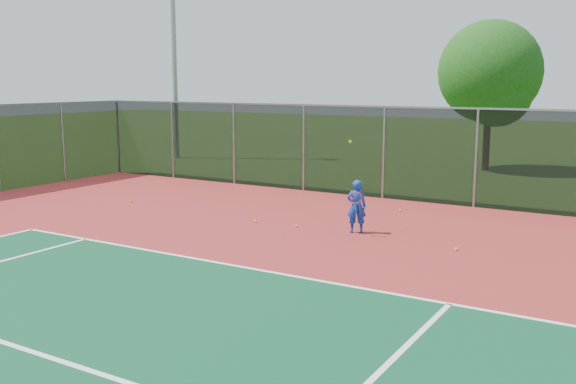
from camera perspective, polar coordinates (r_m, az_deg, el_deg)
name	(u,v)px	position (r m, az deg, el deg)	size (l,w,h in m)	color
ground	(256,341)	(9.78, -2.85, -13.12)	(120.00, 120.00, 0.00)	#2D5117
court_apron	(320,302)	(11.38, 2.84, -9.71)	(30.00, 20.00, 0.02)	maroon
fence_back	(476,157)	(20.24, 16.38, 3.01)	(30.00, 0.06, 3.03)	black
tennis_player	(356,206)	(16.29, 6.11, -1.26)	(0.60, 0.68, 2.33)	#123EAF
practice_ball_0	(456,249)	(15.09, 14.73, -4.94)	(0.07, 0.07, 0.07)	yellow
practice_ball_1	(131,201)	(21.07, -13.77, -0.78)	(0.07, 0.07, 0.07)	yellow
practice_ball_3	(400,210)	(19.27, 9.96, -1.61)	(0.07, 0.07, 0.07)	yellow
practice_ball_4	(297,226)	(16.94, 0.77, -3.02)	(0.07, 0.07, 0.07)	yellow
practice_ball_6	(256,221)	(17.52, -2.91, -2.60)	(0.07, 0.07, 0.07)	yellow
floodlight_nw	(173,11)	(33.08, -10.19, 15.52)	(0.90, 0.40, 12.87)	gray
tree_back_left	(492,77)	(29.01, 17.66, 9.76)	(4.38, 4.38, 6.43)	#361F13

